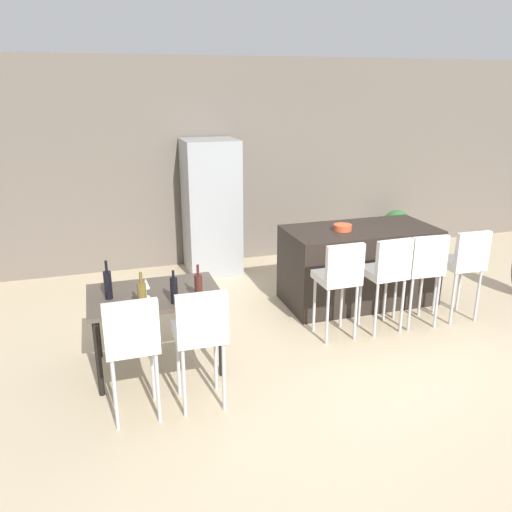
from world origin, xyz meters
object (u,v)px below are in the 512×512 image
(wine_bottle_middle, at_px, (198,286))
(fruit_bowl, at_px, (343,227))
(bar_chair_far, at_px, (464,261))
(refrigerator, at_px, (211,207))
(wine_bottle_corner, at_px, (108,284))
(wine_bottle_right, at_px, (174,290))
(wine_bottle_far, at_px, (142,295))
(bar_chair_left, at_px, (339,275))
(wine_glass_left, at_px, (146,284))
(bar_chair_middle, at_px, (387,270))
(dining_chair_near, at_px, (132,339))
(dining_chair_far, at_px, (200,330))
(bar_chair_right, at_px, (422,265))
(potted_plant, at_px, (397,227))
(kitchen_island, at_px, (358,265))
(dining_table, at_px, (155,301))

(wine_bottle_middle, xyz_separation_m, fruit_bowl, (1.91, 1.06, 0.10))
(bar_chair_far, relative_size, refrigerator, 0.57)
(wine_bottle_corner, bearing_deg, bar_chair_far, 0.42)
(wine_bottle_right, xyz_separation_m, wine_bottle_far, (-0.27, -0.05, 0.00))
(bar_chair_far, distance_m, wine_bottle_corner, 3.75)
(bar_chair_left, bearing_deg, wine_bottle_far, -170.05)
(bar_chair_far, xyz_separation_m, wine_bottle_middle, (-3.00, -0.26, 0.16))
(wine_glass_left, xyz_separation_m, refrigerator, (1.16, 2.52, 0.06))
(bar_chair_left, xyz_separation_m, wine_bottle_corner, (-2.24, -0.03, 0.17))
(wine_bottle_right, bearing_deg, wine_bottle_corner, 153.04)
(bar_chair_middle, height_order, wine_bottle_right, bar_chair_middle)
(dining_chair_near, bearing_deg, wine_bottle_right, 50.35)
(dining_chair_near, height_order, dining_chair_far, same)
(bar_chair_right, bearing_deg, potted_plant, 63.17)
(wine_glass_left, xyz_separation_m, potted_plant, (4.12, 2.51, -0.47))
(potted_plant, bearing_deg, bar_chair_far, -105.98)
(dining_chair_far, xyz_separation_m, wine_bottle_middle, (0.10, 0.52, 0.16))
(bar_chair_right, xyz_separation_m, potted_plant, (1.22, 2.42, -0.30))
(wine_bottle_middle, bearing_deg, wine_bottle_far, -170.26)
(kitchen_island, distance_m, dining_chair_far, 2.78)
(wine_bottle_corner, relative_size, fruit_bowl, 1.65)
(bar_chair_far, distance_m, wine_bottle_middle, 3.01)
(kitchen_island, bearing_deg, bar_chair_far, -44.48)
(dining_chair_far, relative_size, potted_plant, 1.59)
(wine_bottle_middle, height_order, potted_plant, wine_bottle_middle)
(kitchen_island, height_order, dining_chair_near, dining_chair_near)
(bar_chair_right, distance_m, dining_chair_near, 3.19)
(kitchen_island, height_order, wine_bottle_middle, wine_bottle_middle)
(dining_chair_near, relative_size, refrigerator, 0.57)
(kitchen_island, relative_size, dining_chair_near, 1.69)
(bar_chair_far, relative_size, wine_bottle_right, 3.53)
(bar_chair_left, xyz_separation_m, bar_chair_far, (1.50, 0.00, 0.00))
(wine_bottle_right, relative_size, fruit_bowl, 1.40)
(potted_plant, bearing_deg, dining_table, -148.95)
(bar_chair_right, relative_size, potted_plant, 1.59)
(refrigerator, bearing_deg, wine_bottle_right, -109.10)
(bar_chair_middle, height_order, wine_bottle_middle, wine_bottle_middle)
(fruit_bowl, bearing_deg, wine_bottle_right, -152.78)
(bar_chair_middle, distance_m, wine_bottle_corner, 2.80)
(kitchen_island, height_order, bar_chair_far, bar_chair_far)
(wine_bottle_corner, xyz_separation_m, wine_glass_left, (0.32, -0.07, -0.01))
(refrigerator, bearing_deg, dining_table, -113.89)
(wine_bottle_far, xyz_separation_m, wine_bottle_corner, (-0.26, 0.32, 0.01))
(refrigerator, distance_m, potted_plant, 3.01)
(bar_chair_right, bearing_deg, wine_bottle_far, -173.29)
(bar_chair_right, xyz_separation_m, wine_bottle_middle, (-2.47, -0.26, 0.16))
(dining_chair_near, xyz_separation_m, wine_bottle_right, (0.40, 0.49, 0.16))
(bar_chair_left, relative_size, wine_bottle_right, 3.53)
(dining_table, xyz_separation_m, potted_plant, (4.05, 2.44, -0.27))
(dining_chair_near, bearing_deg, dining_chair_far, 0.00)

